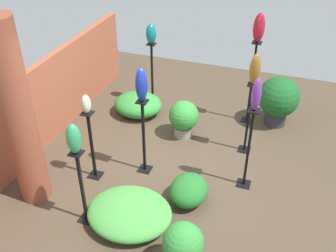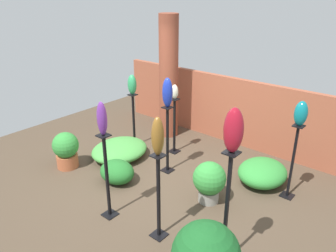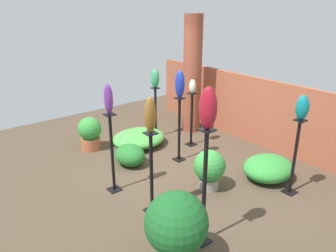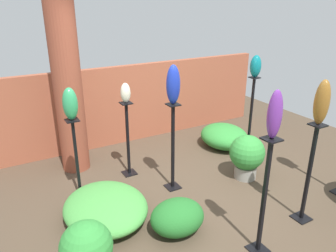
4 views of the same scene
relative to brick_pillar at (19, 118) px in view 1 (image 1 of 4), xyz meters
name	(u,v)px [view 1 (image 1 of 4)]	position (x,y,z in m)	size (l,w,h in m)	color
ground_plane	(169,169)	(1.17, -1.63, -1.33)	(8.00, 8.00, 0.00)	#4C3D2D
brick_wall_back	(41,107)	(1.17, 0.60, -0.62)	(5.60, 0.12, 1.43)	#9E5138
brick_pillar	(19,118)	(0.00, 0.00, 0.00)	(0.42, 0.42, 2.67)	brown
pedestal_cobalt	(144,140)	(1.04, -1.27, -0.76)	(0.20, 0.20, 1.25)	black
pedestal_jade	(82,191)	(-0.19, -0.92, -0.81)	(0.20, 0.20, 1.14)	black
pedestal_bronze	(248,122)	(2.07, -2.67, -0.76)	(0.20, 0.20, 1.25)	black
pedestal_ivory	(92,148)	(0.66, -0.60, -0.81)	(0.20, 0.20, 1.15)	black
pedestal_violet	(248,152)	(1.21, -2.81, -0.73)	(0.20, 0.20, 1.32)	black
pedestal_ruby	(251,86)	(3.00, -2.55, -0.61)	(0.20, 0.20, 1.56)	black
pedestal_teal	(152,77)	(3.06, -0.63, -0.76)	(0.20, 0.20, 1.25)	black
art_vase_cobalt	(141,85)	(1.04, -1.27, 0.18)	(0.18, 0.17, 0.51)	#192D9E
art_vase_jade	(74,139)	(-0.19, -0.92, 0.01)	(0.18, 0.18, 0.41)	#2D9356
art_vase_bronze	(255,69)	(2.07, -2.67, 0.17)	(0.15, 0.16, 0.50)	brown
art_vase_ivory	(86,104)	(0.66, -0.60, -0.04)	(0.14, 0.13, 0.28)	beige
art_vase_violet	(256,95)	(1.21, -2.81, 0.22)	(0.14, 0.13, 0.47)	#6B2D8C
art_vase_ruby	(259,28)	(3.00, -2.55, 0.47)	(0.21, 0.19, 0.49)	maroon
art_vase_teal	(151,34)	(3.06, -0.63, 0.11)	(0.19, 0.19, 0.38)	#0F727A
potted_plant_mid_left	(278,99)	(3.07, -3.05, -0.81)	(0.74, 0.74, 0.93)	#2D2D33
potted_plant_near_pillar	(183,247)	(-0.50, -2.38, -0.96)	(0.48, 0.48, 0.70)	#B25B38
potted_plant_front_left	(184,117)	(2.14, -1.57, -0.96)	(0.52, 0.52, 0.68)	gray
foliage_bed_east	(138,105)	(2.56, -0.53, -1.13)	(0.81, 0.93, 0.40)	#338C38
foliage_bed_west	(129,213)	(-0.03, -1.49, -1.17)	(1.00, 1.16, 0.32)	#479942
foliage_bed_center	(189,190)	(0.61, -2.12, -1.14)	(0.64, 0.54, 0.39)	#236B28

